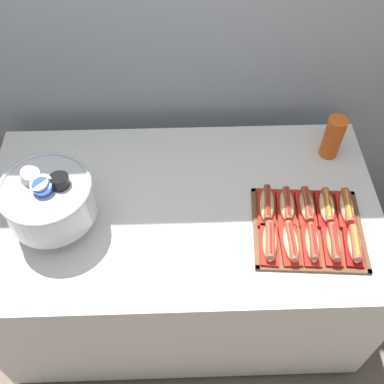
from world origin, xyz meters
The scene contains 15 objects.
ground_plane centered at (0.00, 0.00, 0.00)m, with size 10.00×10.00×0.00m, color #7A6B5B.
buffet_table centered at (0.00, 0.00, 0.40)m, with size 1.54×0.87×0.76m.
serving_tray centered at (0.47, -0.12, 0.76)m, with size 0.43×0.39×0.01m.
hot_dog_0 centered at (0.31, -0.20, 0.79)m, with size 0.08×0.18×0.06m.
hot_dog_1 centered at (0.39, -0.20, 0.79)m, with size 0.07×0.17×0.06m.
hot_dog_2 centered at (0.46, -0.21, 0.79)m, with size 0.07×0.17×0.06m.
hot_dog_3 centered at (0.53, -0.21, 0.79)m, with size 0.08×0.17×0.06m.
hot_dog_4 centered at (0.61, -0.22, 0.79)m, with size 0.08×0.17×0.06m.
hot_dog_5 centered at (0.32, -0.03, 0.79)m, with size 0.09×0.18×0.06m.
hot_dog_6 centered at (0.40, -0.04, 0.79)m, with size 0.08×0.17×0.06m.
hot_dog_7 centered at (0.47, -0.04, 0.79)m, with size 0.07×0.16×0.06m.
hot_dog_8 centered at (0.55, -0.05, 0.79)m, with size 0.08×0.17×0.06m.
hot_dog_9 centered at (0.62, -0.05, 0.79)m, with size 0.08×0.17×0.06m.
punch_bowl centered at (-0.47, -0.06, 0.91)m, with size 0.32×0.32×0.27m.
cup_stack centered at (0.62, 0.26, 0.85)m, with size 0.08×0.08×0.19m.
Camera 1 is at (0.01, -1.06, 2.20)m, focal length 43.21 mm.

